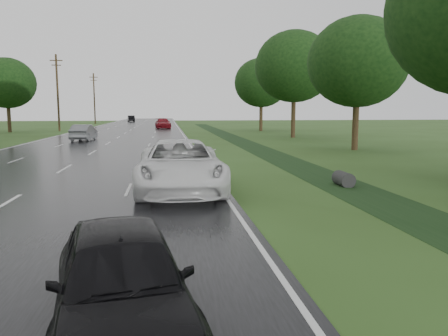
% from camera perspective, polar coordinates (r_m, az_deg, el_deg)
% --- Properties ---
extents(road, '(14.00, 180.00, 0.04)m').
position_cam_1_polar(road, '(50.88, -13.07, 4.25)').
color(road, black).
rests_on(road, ground).
extents(edge_stripe_east, '(0.12, 180.00, 0.01)m').
position_cam_1_polar(edge_stripe_east, '(50.68, -5.43, 4.43)').
color(edge_stripe_east, silver).
rests_on(edge_stripe_east, road).
extents(edge_stripe_west, '(0.12, 180.00, 0.01)m').
position_cam_1_polar(edge_stripe_west, '(51.96, -20.52, 4.06)').
color(edge_stripe_west, silver).
rests_on(edge_stripe_west, road).
extents(center_line, '(0.12, 180.00, 0.01)m').
position_cam_1_polar(center_line, '(50.88, -13.07, 4.28)').
color(center_line, silver).
rests_on(center_line, road).
extents(drainage_ditch, '(2.20, 120.00, 0.56)m').
position_cam_1_polar(drainage_ditch, '(25.32, 7.68, 1.17)').
color(drainage_ditch, black).
rests_on(drainage_ditch, ground).
extents(utility_pole_far, '(1.60, 0.26, 10.00)m').
position_cam_1_polar(utility_pole_far, '(62.22, -20.91, 9.31)').
color(utility_pole_far, '#372316').
rests_on(utility_pole_far, ground).
extents(utility_pole_distant, '(1.60, 0.26, 10.00)m').
position_cam_1_polar(utility_pole_distant, '(91.68, -16.58, 8.80)').
color(utility_pole_distant, '#372316').
rests_on(utility_pole_distant, ground).
extents(tree_east_c, '(7.00, 7.00, 9.29)m').
position_cam_1_polar(tree_east_c, '(32.60, 17.09, 13.08)').
color(tree_east_c, '#372316').
rests_on(tree_east_c, ground).
extents(tree_east_d, '(8.00, 8.00, 10.76)m').
position_cam_1_polar(tree_east_d, '(45.65, 9.17, 12.95)').
color(tree_east_d, '#372316').
rests_on(tree_east_d, ground).
extents(tree_east_f, '(7.20, 7.20, 9.62)m').
position_cam_1_polar(tree_east_f, '(59.04, 4.90, 11.03)').
color(tree_east_f, '#372316').
rests_on(tree_east_f, ground).
extents(tree_west_f, '(7.00, 7.00, 9.29)m').
position_cam_1_polar(tree_west_f, '(61.87, -26.51, 9.90)').
color(tree_west_f, '#372316').
rests_on(tree_west_f, ground).
extents(white_pickup, '(2.98, 6.39, 1.77)m').
position_cam_1_polar(white_pickup, '(15.29, -5.74, 0.33)').
color(white_pickup, white).
rests_on(white_pickup, road).
extents(dark_sedan, '(2.32, 4.36, 1.41)m').
position_cam_1_polar(dark_sedan, '(5.82, -13.30, -13.93)').
color(dark_sedan, black).
rests_on(dark_sedan, road).
extents(silver_sedan, '(1.83, 4.54, 1.47)m').
position_cam_1_polar(silver_sedan, '(42.01, -17.85, 4.44)').
color(silver_sedan, gray).
rests_on(silver_sedan, road).
extents(far_car_red, '(2.55, 5.38, 1.51)m').
position_cam_1_polar(far_car_red, '(66.53, -7.99, 5.80)').
color(far_car_red, maroon).
rests_on(far_car_red, road).
extents(far_car_dark, '(2.09, 4.50, 1.43)m').
position_cam_1_polar(far_car_dark, '(104.81, -12.04, 6.34)').
color(far_car_dark, black).
rests_on(far_car_dark, road).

